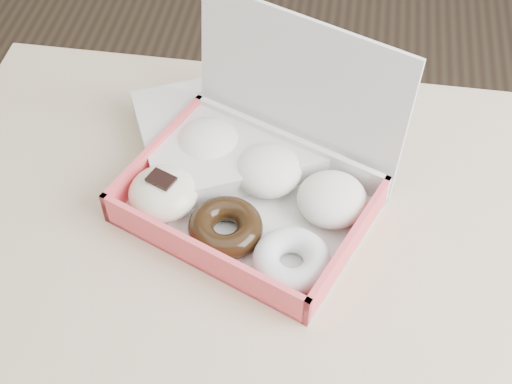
# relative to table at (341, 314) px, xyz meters

# --- Properties ---
(table) EXTENTS (1.20, 0.80, 0.75)m
(table) POSITION_rel_table_xyz_m (0.00, 0.00, 0.00)
(table) COLOR tan
(table) RESTS_ON ground
(donut_box) EXTENTS (0.39, 0.37, 0.23)m
(donut_box) POSITION_rel_table_xyz_m (-0.14, 0.11, 0.12)
(donut_box) COLOR silver
(donut_box) RESTS_ON table
(newspapers) EXTENTS (0.34, 0.31, 0.04)m
(newspapers) POSITION_rel_table_xyz_m (-0.18, 0.22, 0.10)
(newspapers) COLOR white
(newspapers) RESTS_ON table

